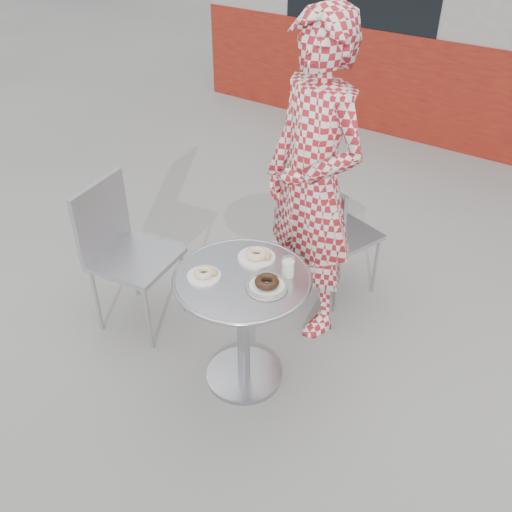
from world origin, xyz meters
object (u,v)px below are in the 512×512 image
Objects in this scene: plate_near at (205,274)px; chair_far at (337,257)px; chair_left at (138,283)px; plate_checker at (267,284)px; bistro_table at (243,304)px; milk_cup at (288,268)px; seated_person at (313,185)px; plate_far at (257,256)px.

chair_far is at bearing 80.47° from plate_near.
chair_left reaches higher than plate_checker.
bistro_table is 0.31m from milk_cup.
seated_person reaches higher than plate_checker.
milk_cup is at bearing -8.82° from plate_far.
plate_far is (0.77, 0.14, 0.43)m from chair_left.
bistro_table is 0.75m from seated_person.
plate_checker is at bearing -58.14° from seated_person.
plate_near is at bearing -110.11° from chair_left.
seated_person is at bearing -61.63° from chair_left.
plate_near is (-0.12, -0.27, -0.00)m from plate_far.
milk_cup reaches higher than bistro_table.
seated_person is at bearing 104.18° from chair_far.
plate_far is 0.24m from plate_checker.
plate_checker is (0.14, 0.00, 0.19)m from bistro_table.
milk_cup is at bearing -92.42° from chair_left.
chair_left reaches higher than plate_far.
chair_left is 1.04m from plate_checker.
bistro_table is at bearing -80.05° from plate_far.
seated_person is 0.56m from milk_cup.
seated_person is (0.01, 0.64, 0.40)m from bistro_table.
chair_left reaches higher than plate_near.
chair_far is 0.46× the size of seated_person.
plate_near is at bearing -145.97° from bistro_table.
plate_checker is (0.14, -0.64, -0.21)m from seated_person.
milk_cup is at bearing 38.13° from bistro_table.
seated_person is at bearing 89.47° from bistro_table.
plate_far is at bearing 171.18° from milk_cup.
chair_far is 0.93× the size of chair_left.
chair_left is 0.49× the size of seated_person.
plate_far is (-0.04, -0.47, -0.21)m from seated_person.
plate_checker is 2.00× the size of milk_cup.
milk_cup reaches higher than plate_far.
plate_checker is (0.94, -0.02, 0.43)m from chair_left.
chair_left is 4.77× the size of plate_far.
plate_far is (-0.03, 0.17, 0.19)m from bistro_table.
chair_left is at bearing -169.69° from plate_far.
bistro_table is 4.21× the size of plate_near.
plate_far is at bearing 136.03° from plate_checker.
seated_person is at bearing 108.51° from milk_cup.
chair_left is (-0.80, 0.03, -0.25)m from bistro_table.
chair_far is 8.24× the size of milk_cup.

